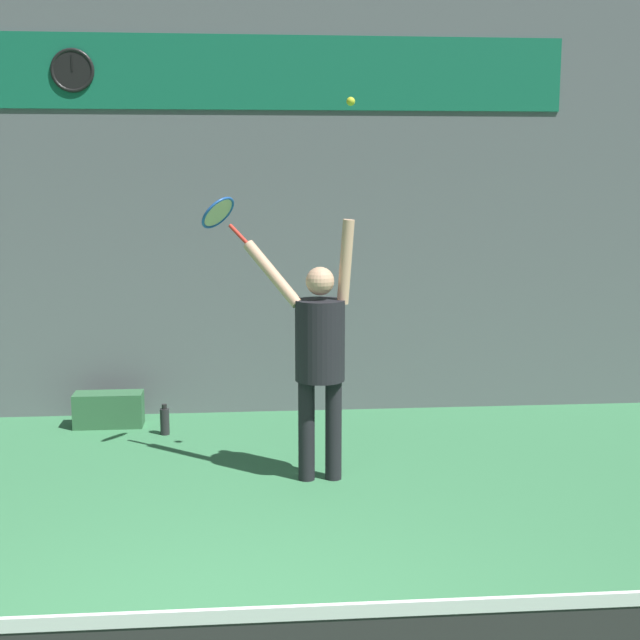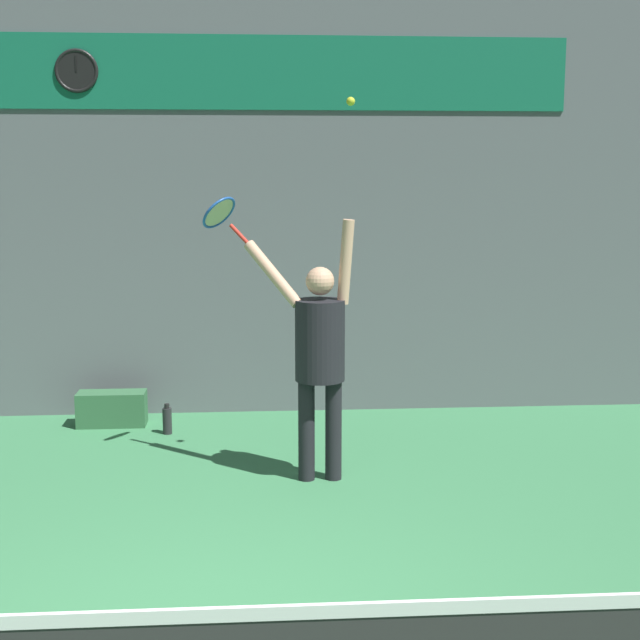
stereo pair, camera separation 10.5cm
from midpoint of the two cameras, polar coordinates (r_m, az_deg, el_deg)
name	(u,v)px [view 1 (the left image)]	position (r m, az deg, el deg)	size (l,w,h in m)	color
back_wall	(224,162)	(8.85, -6.54, 10.02)	(18.00, 0.10, 5.00)	slate
sponsor_banner	(222,72)	(8.84, -6.65, 15.49)	(6.62, 0.02, 0.70)	#146B4C
scoreboard_clock	(72,70)	(8.96, -15.91, 15.12)	(0.41, 0.04, 0.41)	black
tennis_player	(319,348)	(6.89, -0.49, -1.80)	(0.87, 0.55, 2.05)	black
tennis_racket	(220,215)	(7.21, -6.86, 6.72)	(0.44, 0.39, 0.38)	red
tennis_ball	(351,101)	(6.75, 1.52, 13.81)	(0.06, 0.06, 0.06)	#CCDB2D
water_bottle	(165,421)	(8.42, -10.26, -6.37)	(0.09, 0.09, 0.29)	#262628
equipment_bag	(109,409)	(8.79, -13.71, -5.59)	(0.65, 0.27, 0.33)	#33663F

